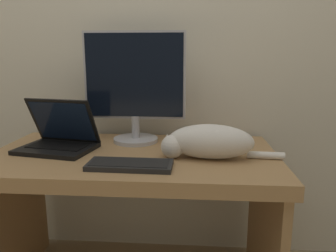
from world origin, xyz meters
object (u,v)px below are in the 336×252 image
Objects in this scene: cat at (208,141)px; laptop at (59,140)px; monitor at (135,86)px; external_keyboard at (130,165)px.

laptop is at bearing 177.81° from cat.
monitor is at bearing 148.76° from cat.
cat reaches higher than external_keyboard.
cat is at bearing 3.92° from laptop.
cat is (0.70, -0.08, 0.03)m from laptop.
cat is at bearing -35.92° from monitor.
cat is (0.36, -0.26, -0.21)m from monitor.
monitor is at bearing 97.88° from external_keyboard.
laptop is at bearing 150.53° from external_keyboard.
monitor reaches higher than cat.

